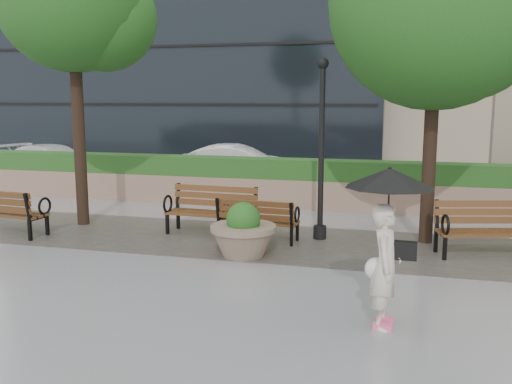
% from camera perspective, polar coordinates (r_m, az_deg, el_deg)
% --- Properties ---
extents(ground, '(100.00, 100.00, 0.00)m').
position_cam_1_polar(ground, '(9.25, 1.27, -9.81)').
color(ground, gray).
rests_on(ground, ground).
extents(cobble_strip, '(28.00, 3.20, 0.01)m').
position_cam_1_polar(cobble_strip, '(12.06, 4.64, -5.19)').
color(cobble_strip, '#383330').
rests_on(cobble_strip, ground).
extents(hedge_wall, '(24.00, 0.80, 1.35)m').
position_cam_1_polar(hedge_wall, '(15.81, 7.27, 0.72)').
color(hedge_wall, '#8F6E5C').
rests_on(hedge_wall, ground).
extents(asphalt_street, '(40.00, 7.00, 0.00)m').
position_cam_1_polar(asphalt_street, '(19.83, 8.78, 0.53)').
color(asphalt_street, black).
rests_on(asphalt_street, ground).
extents(bench_0, '(2.01, 0.94, 1.04)m').
position_cam_1_polar(bench_0, '(13.93, -23.82, -2.69)').
color(bench_0, brown).
rests_on(bench_0, ground).
extents(bench_1, '(2.04, 0.90, 1.07)m').
position_cam_1_polar(bench_1, '(12.81, -4.50, -2.88)').
color(bench_1, brown).
rests_on(bench_1, ground).
extents(bench_2, '(1.76, 0.80, 0.92)m').
position_cam_1_polar(bench_2, '(12.23, 0.17, -3.66)').
color(bench_2, brown).
rests_on(bench_2, ground).
extents(bench_3, '(2.09, 1.26, 1.05)m').
position_cam_1_polar(bench_3, '(11.94, 22.21, -4.51)').
color(bench_3, brown).
rests_on(bench_3, ground).
extents(planter_left, '(1.27, 1.27, 1.07)m').
position_cam_1_polar(planter_left, '(11.03, -1.28, -4.36)').
color(planter_left, '#7F6B56').
rests_on(planter_left, ground).
extents(lamppost, '(0.28, 0.28, 3.86)m').
position_cam_1_polar(lamppost, '(12.22, 6.53, 3.03)').
color(lamppost, black).
rests_on(lamppost, ground).
extents(tree_0, '(3.61, 3.54, 7.14)m').
position_cam_1_polar(tree_0, '(14.29, -17.20, 17.82)').
color(tree_0, black).
rests_on(tree_0, ground).
extents(tree_1, '(4.34, 4.34, 7.11)m').
position_cam_1_polar(tree_1, '(12.52, 18.37, 17.10)').
color(tree_1, black).
rests_on(tree_1, ground).
extents(car_left, '(4.89, 2.86, 1.33)m').
position_cam_1_polar(car_left, '(22.05, -19.56, 2.73)').
color(car_left, silver).
rests_on(car_left, ground).
extents(car_right, '(4.49, 2.01, 1.43)m').
position_cam_1_polar(car_right, '(19.64, -1.85, 2.65)').
color(car_right, silver).
rests_on(car_right, ground).
extents(pedestrian, '(1.17, 1.17, 2.14)m').
position_cam_1_polar(pedestrian, '(7.71, 12.97, -3.91)').
color(pedestrian, beige).
rests_on(pedestrian, ground).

